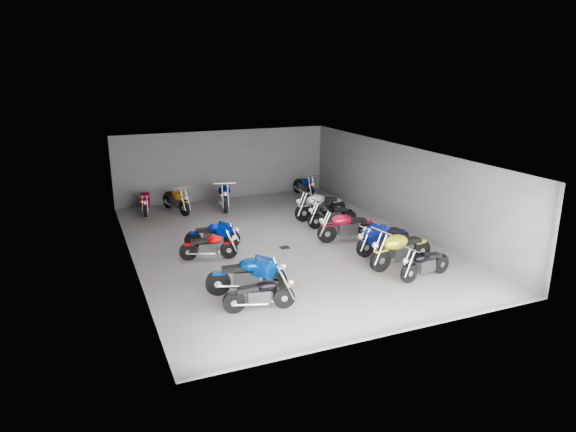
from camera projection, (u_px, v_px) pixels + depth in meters
name	position (u px, v px, depth m)	size (l,w,h in m)	color
ground	(279.00, 243.00, 18.18)	(14.00, 14.00, 0.00)	#989590
wall_back	(224.00, 165.00, 23.92)	(10.00, 0.10, 3.20)	slate
wall_left	(129.00, 215.00, 15.87)	(0.10, 14.00, 3.20)	slate
wall_right	(401.00, 187.00, 19.58)	(0.10, 14.00, 3.20)	slate
ceiling	(279.00, 153.00, 17.27)	(10.00, 14.00, 0.04)	black
drain_grate	(285.00, 247.00, 17.73)	(0.32, 0.32, 0.01)	black
motorcycle_left_a	(260.00, 294.00, 13.08)	(1.87, 0.50, 0.83)	black
motorcycle_left_b	(248.00, 275.00, 14.02)	(2.20, 0.78, 0.99)	black
motorcycle_left_d	(209.00, 246.00, 16.57)	(1.85, 0.61, 0.83)	black
motorcycle_left_e	(213.00, 235.00, 17.62)	(1.86, 0.73, 0.84)	black
motorcycle_right_a	(425.00, 263.00, 15.09)	(1.91, 0.50, 0.84)	black
motorcycle_right_b	(400.00, 249.00, 15.91)	(2.39, 0.58, 1.05)	black
motorcycle_right_c	(383.00, 238.00, 17.09)	(2.20, 0.53, 0.97)	black
motorcycle_right_d	(347.00, 227.00, 18.26)	(2.25, 0.54, 0.99)	black
motorcycle_right_e	(331.00, 215.00, 19.89)	(2.04, 0.42, 0.89)	black
motorcycle_right_f	(320.00, 206.00, 20.92)	(2.34, 0.52, 1.03)	black
motorcycle_back_a	(146.00, 202.00, 21.82)	(0.52, 1.96, 0.86)	black
motorcycle_back_b	(176.00, 200.00, 21.90)	(0.75, 2.21, 0.99)	black
motorcycle_back_c	(224.00, 195.00, 22.49)	(0.70, 2.38, 1.06)	black
motorcycle_back_f	(304.00, 186.00, 24.57)	(0.42, 2.08, 0.91)	black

